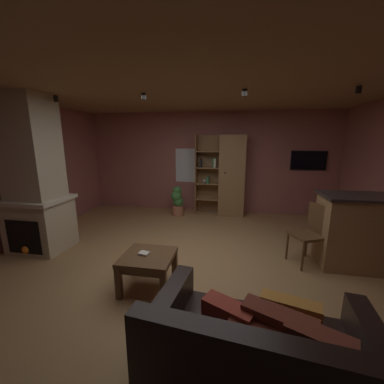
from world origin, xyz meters
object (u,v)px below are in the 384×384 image
(coffee_table, at_px, (148,262))
(wall_mounted_tv, at_px, (308,160))
(kitchen_bar_counter, at_px, (375,233))
(potted_floor_plant, at_px, (177,201))
(dining_chair, at_px, (311,230))
(stone_fireplace, at_px, (35,184))
(table_book_0, at_px, (144,253))
(bookshelf_cabinet, at_px, (228,176))
(leather_couch, at_px, (259,363))

(coffee_table, xyz_separation_m, wall_mounted_tv, (2.77, 3.51, 1.02))
(kitchen_bar_counter, height_order, potted_floor_plant, kitchen_bar_counter)
(dining_chair, xyz_separation_m, wall_mounted_tv, (0.57, 2.47, 0.85))
(stone_fireplace, height_order, table_book_0, stone_fireplace)
(kitchen_bar_counter, xyz_separation_m, dining_chair, (-0.87, -0.01, -0.02))
(stone_fireplace, distance_m, dining_chair, 4.47)
(wall_mounted_tv, bearing_deg, bookshelf_cabinet, -173.60)
(leather_couch, relative_size, coffee_table, 2.64)
(leather_couch, height_order, table_book_0, leather_couch)
(leather_couch, bearing_deg, kitchen_bar_counter, 50.23)
(bookshelf_cabinet, height_order, kitchen_bar_counter, bookshelf_cabinet)
(leather_couch, bearing_deg, stone_fireplace, 151.18)
(kitchen_bar_counter, height_order, dining_chair, kitchen_bar_counter)
(stone_fireplace, distance_m, bookshelf_cabinet, 4.02)
(bookshelf_cabinet, relative_size, wall_mounted_tv, 2.46)
(stone_fireplace, height_order, potted_floor_plant, stone_fireplace)
(coffee_table, height_order, potted_floor_plant, potted_floor_plant)
(stone_fireplace, distance_m, potted_floor_plant, 3.03)
(bookshelf_cabinet, height_order, coffee_table, bookshelf_cabinet)
(coffee_table, height_order, dining_chair, dining_chair)
(leather_couch, distance_m, table_book_0, 1.74)
(leather_couch, distance_m, dining_chair, 2.39)
(bookshelf_cabinet, relative_size, kitchen_bar_counter, 1.29)
(potted_floor_plant, relative_size, wall_mounted_tv, 0.92)
(wall_mounted_tv, bearing_deg, table_book_0, -128.83)
(stone_fireplace, relative_size, wall_mounted_tv, 3.18)
(coffee_table, distance_m, table_book_0, 0.12)
(stone_fireplace, height_order, bookshelf_cabinet, stone_fireplace)
(coffee_table, distance_m, wall_mounted_tv, 4.59)
(potted_floor_plant, bearing_deg, stone_fireplace, -129.77)
(dining_chair, bearing_deg, bookshelf_cabinet, 120.11)
(wall_mounted_tv, bearing_deg, dining_chair, -102.92)
(potted_floor_plant, bearing_deg, leather_couch, -69.05)
(potted_floor_plant, distance_m, wall_mounted_tv, 3.31)
(bookshelf_cabinet, bearing_deg, stone_fireplace, -140.78)
(bookshelf_cabinet, height_order, wall_mounted_tv, bookshelf_cabinet)
(table_book_0, bearing_deg, kitchen_bar_counter, 18.52)
(dining_chair, bearing_deg, wall_mounted_tv, 77.08)
(dining_chair, bearing_deg, potted_floor_plant, 142.25)
(bookshelf_cabinet, xyz_separation_m, wall_mounted_tv, (1.88, 0.21, 0.39))
(bookshelf_cabinet, distance_m, potted_floor_plant, 1.41)
(dining_chair, bearing_deg, coffee_table, -154.77)
(bookshelf_cabinet, xyz_separation_m, leather_couch, (0.35, -4.44, -0.67))
(table_book_0, bearing_deg, stone_fireplace, 160.69)
(leather_couch, bearing_deg, coffee_table, 137.49)
(kitchen_bar_counter, bearing_deg, dining_chair, -179.25)
(table_book_0, relative_size, dining_chair, 0.14)
(leather_couch, xyz_separation_m, dining_chair, (0.96, 2.18, 0.22))
(kitchen_bar_counter, height_order, wall_mounted_tv, wall_mounted_tv)
(stone_fireplace, bearing_deg, table_book_0, -19.31)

